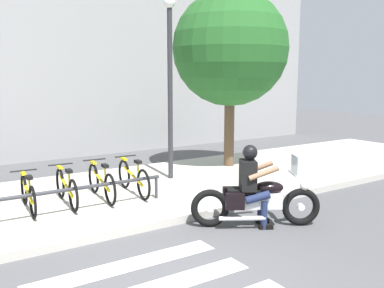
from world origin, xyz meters
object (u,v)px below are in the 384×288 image
Objects in this scene: street_lamp at (170,74)px; bike_rack at (75,191)px; tree_near_rack at (230,49)px; motorcycle at (256,200)px; rider at (253,180)px; bicycle_1 at (28,194)px; bicycle_2 at (66,188)px; bicycle_3 at (101,182)px; bicycle_4 at (133,178)px.

bike_rack is at bearing -154.30° from street_lamp.
tree_near_rack reaches higher than street_lamp.
rider is at bearing 146.63° from motorcycle.
bicycle_1 is 0.71m from bicycle_2.
bike_rack is at bearing -90.03° from bicycle_2.
tree_near_rack is at bearing 19.56° from bike_rack.
bicycle_2 is 0.98× the size of bicycle_3.
street_lamp is at bearing 15.87° from bicycle_2.
bike_rack is at bearing -160.44° from tree_near_rack.
rider reaches higher than bicycle_1.
bicycle_3 is (1.42, -0.00, 0.02)m from bicycle_1.
bicycle_3 is at bearing -164.14° from tree_near_rack.
bicycle_4 is 1.53m from bike_rack.
motorcycle is at bearing -94.28° from street_lamp.
bicycle_3 is 0.35× the size of tree_near_rack.
motorcycle is 1.22× the size of bicycle_2.
bicycle_4 reaches higher than bike_rack.
motorcycle is 0.38m from rider.
bike_rack is at bearing -142.13° from bicycle_3.
street_lamp is (1.39, 0.80, 2.19)m from bicycle_4.
bicycle_2 is (-2.50, 2.56, -0.35)m from rider.
motorcycle is at bearing -38.68° from bike_rack.
tree_near_rack is (3.52, 1.20, 2.86)m from bicycle_4.
motorcycle is 0.46× the size of street_lamp.
tree_near_rack is (2.12, 0.40, 0.67)m from street_lamp.
motorcycle reaches higher than bicycle_2.
bicycle_3 is at bearing 37.87° from bike_rack.
bicycle_3 is 0.50× the size of bike_rack.
tree_near_rack is (4.94, 1.76, 2.80)m from bike_rack.
street_lamp is (0.32, 3.36, 1.85)m from rider.
street_lamp is at bearing 85.72° from motorcycle.
bicycle_3 is at bearing 125.37° from motorcycle.
street_lamp is 0.90× the size of tree_near_rack.
rider is 0.92× the size of bicycle_1.
bicycle_3 and bicycle_4 have the same top height.
bicycle_2 is at bearing -166.34° from tree_near_rack.
bicycle_4 is (2.14, -0.00, 0.02)m from bicycle_1.
bicycle_3 reaches higher than bike_rack.
bicycle_1 is at bearing 142.07° from bike_rack.
bicycle_1 is 0.92× the size of bicycle_3.
motorcycle is at bearing -33.37° from rider.
street_lamp reaches higher than rider.
bicycle_4 is (-1.07, 2.56, -0.34)m from rider.
bicycle_1 is 4.24m from street_lamp.
bicycle_3 is at bearing -179.99° from bicycle_4.
bicycle_4 is 4.69m from tree_near_rack.
bicycle_1 is 2.14m from bicycle_4.
tree_near_rack is (2.38, 3.81, 2.89)m from motorcycle.
rider is 3.60m from bicycle_2.
bicycle_1 is at bearing -167.22° from street_lamp.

